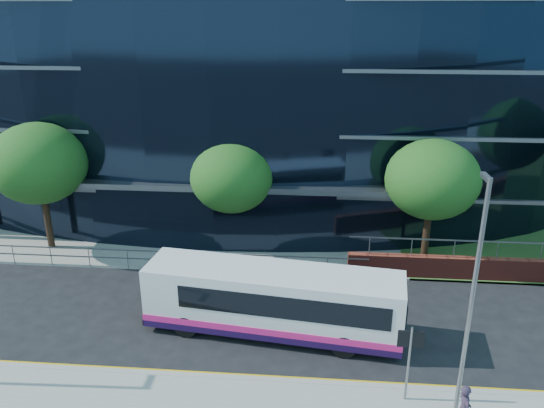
# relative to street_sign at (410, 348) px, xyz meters

# --- Properties ---
(ground) EXTENTS (200.00, 200.00, 0.00)m
(ground) POSITION_rel_street_sign_xyz_m (-4.50, 1.59, -2.15)
(ground) COLOR black
(ground) RESTS_ON ground
(kerb) EXTENTS (80.00, 0.25, 0.16)m
(kerb) POSITION_rel_street_sign_xyz_m (-4.50, 0.59, -2.07)
(kerb) COLOR gray
(kerb) RESTS_ON ground
(yellow_line_outer) EXTENTS (80.00, 0.08, 0.01)m
(yellow_line_outer) POSITION_rel_street_sign_xyz_m (-4.50, 0.79, -2.14)
(yellow_line_outer) COLOR gold
(yellow_line_outer) RESTS_ON ground
(yellow_line_inner) EXTENTS (80.00, 0.08, 0.01)m
(yellow_line_inner) POSITION_rel_street_sign_xyz_m (-4.50, 0.94, -2.14)
(yellow_line_inner) COLOR gold
(yellow_line_inner) RESTS_ON ground
(far_forecourt) EXTENTS (50.00, 8.00, 0.10)m
(far_forecourt) POSITION_rel_street_sign_xyz_m (-10.50, 12.59, -2.10)
(far_forecourt) COLOR gray
(far_forecourt) RESTS_ON ground
(glass_office) EXTENTS (44.00, 23.10, 16.00)m
(glass_office) POSITION_rel_street_sign_xyz_m (-8.50, 22.44, 5.85)
(glass_office) COLOR black
(glass_office) RESTS_ON ground
(guard_railings) EXTENTS (24.00, 0.05, 1.10)m
(guard_railings) POSITION_rel_street_sign_xyz_m (-12.50, 8.59, -1.33)
(guard_railings) COLOR slate
(guard_railings) RESTS_ON ground
(street_sign) EXTENTS (0.85, 0.09, 2.80)m
(street_sign) POSITION_rel_street_sign_xyz_m (0.00, 0.00, 0.00)
(street_sign) COLOR slate
(street_sign) RESTS_ON pavement_near
(tree_far_a) EXTENTS (4.95, 4.95, 6.98)m
(tree_far_a) POSITION_rel_street_sign_xyz_m (-17.50, 10.59, 2.71)
(tree_far_a) COLOR black
(tree_far_a) RESTS_ON ground
(tree_far_b) EXTENTS (4.29, 4.29, 6.05)m
(tree_far_b) POSITION_rel_street_sign_xyz_m (-7.50, 11.09, 2.06)
(tree_far_b) COLOR black
(tree_far_b) RESTS_ON ground
(tree_far_c) EXTENTS (4.62, 4.62, 6.51)m
(tree_far_c) POSITION_rel_street_sign_xyz_m (2.50, 10.59, 2.39)
(tree_far_c) COLOR black
(tree_far_c) RESTS_ON ground
(tree_dist_e) EXTENTS (4.62, 4.62, 6.51)m
(tree_dist_e) POSITION_rel_street_sign_xyz_m (19.50, 41.59, 2.39)
(tree_dist_e) COLOR black
(tree_dist_e) RESTS_ON ground
(streetlight_east) EXTENTS (0.15, 0.77, 8.00)m
(streetlight_east) POSITION_rel_street_sign_xyz_m (1.50, -0.59, 2.29)
(streetlight_east) COLOR slate
(streetlight_east) RESTS_ON pavement_near
(city_bus) EXTENTS (10.50, 3.65, 2.78)m
(city_bus) POSITION_rel_street_sign_xyz_m (-4.67, 3.70, -0.67)
(city_bus) COLOR silver
(city_bus) RESTS_ON ground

